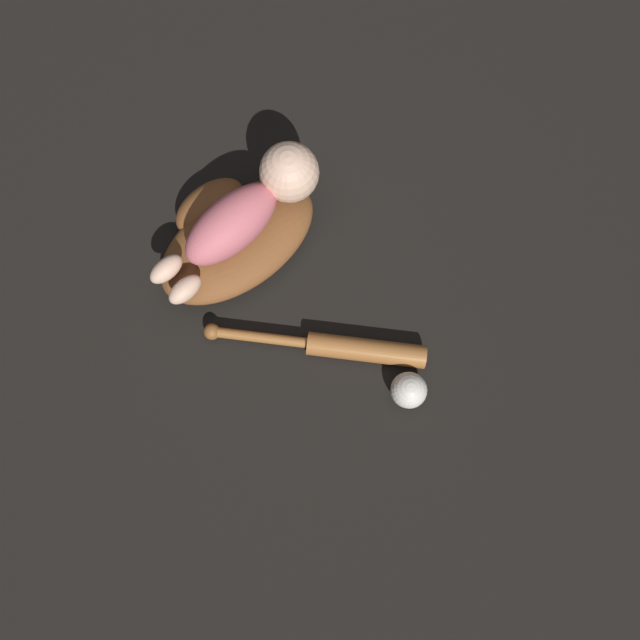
{
  "coord_description": "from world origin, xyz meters",
  "views": [
    {
      "loc": [
        -0.12,
        -0.44,
        1.24
      ],
      "look_at": [
        0.01,
        -0.19,
        0.07
      ],
      "focal_mm": 35.0,
      "sensor_mm": 36.0,
      "label": 1
    }
  ],
  "objects_px": {
    "baseball_bat": "(343,347)",
    "baseball": "(409,390)",
    "baseball_glove": "(233,235)",
    "baby_figure": "(251,206)"
  },
  "relations": [
    {
      "from": "baseball_glove",
      "to": "baby_figure",
      "type": "distance_m",
      "value": 0.11
    },
    {
      "from": "baby_figure",
      "to": "baseball_bat",
      "type": "distance_m",
      "value": 0.33
    },
    {
      "from": "baby_figure",
      "to": "baseball_bat",
      "type": "xyz_separation_m",
      "value": [
        0.04,
        -0.3,
        -0.11
      ]
    },
    {
      "from": "baby_figure",
      "to": "baseball",
      "type": "relative_size",
      "value": 5.48
    },
    {
      "from": "baseball_bat",
      "to": "baby_figure",
      "type": "bearing_deg",
      "value": 96.68
    },
    {
      "from": "baseball_glove",
      "to": "baby_figure",
      "type": "bearing_deg",
      "value": -2.97
    },
    {
      "from": "baseball_glove",
      "to": "baseball",
      "type": "distance_m",
      "value": 0.47
    },
    {
      "from": "baseball",
      "to": "baby_figure",
      "type": "bearing_deg",
      "value": 103.57
    },
    {
      "from": "baseball_glove",
      "to": "baseball",
      "type": "height_order",
      "value": "baseball_glove"
    },
    {
      "from": "baseball_bat",
      "to": "baseball",
      "type": "relative_size",
      "value": 5.3
    }
  ]
}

